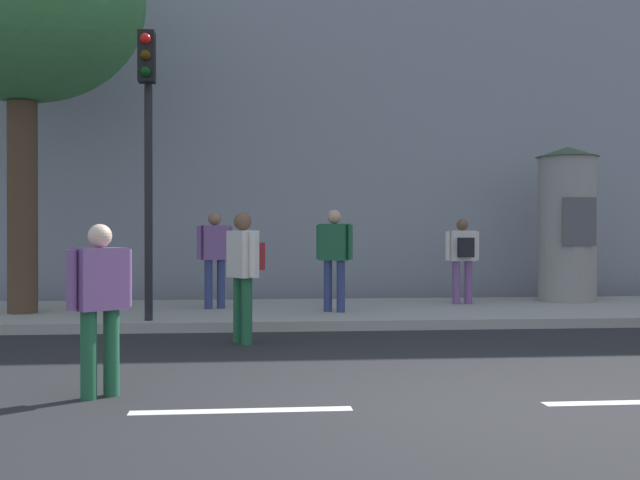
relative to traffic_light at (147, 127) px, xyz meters
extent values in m
plane|color=#232326|center=(3.15, -5.24, -3.02)|extent=(80.00, 80.00, 0.00)
cube|color=#9E9B93|center=(3.15, 1.76, -2.95)|extent=(36.00, 4.00, 0.15)
cube|color=silver|center=(1.43, -5.24, -3.02)|extent=(1.80, 0.16, 0.01)
cube|color=gray|center=(3.15, 6.76, 2.73)|extent=(36.00, 5.00, 11.49)
cylinder|color=black|center=(0.00, 0.11, -1.11)|extent=(0.12, 0.12, 3.51)
cube|color=black|center=(0.00, -0.07, 1.02)|extent=(0.24, 0.24, 0.75)
sphere|color=red|center=(0.00, -0.20, 1.25)|extent=(0.16, 0.16, 0.16)
sphere|color=#3C2906|center=(0.00, -0.20, 1.01)|extent=(0.16, 0.16, 0.16)
sphere|color=#07330F|center=(0.00, -0.20, 0.77)|extent=(0.16, 0.16, 0.16)
cylinder|color=gray|center=(7.61, 2.74, -1.48)|extent=(1.08, 1.08, 2.78)
cone|color=#334C33|center=(7.61, 2.74, 0.01)|extent=(1.19, 1.19, 0.20)
cube|color=#4C4C51|center=(7.61, 2.19, -1.34)|extent=(0.65, 0.02, 0.90)
cylinder|color=#4C3826|center=(-2.19, 1.38, -1.15)|extent=(0.48, 0.48, 3.45)
cylinder|color=#1E5938|center=(1.46, -1.50, -2.59)|extent=(0.14, 0.14, 0.87)
cylinder|color=#1E5938|center=(1.35, -1.28, -2.59)|extent=(0.14, 0.14, 0.87)
cube|color=silver|center=(1.41, -1.39, -1.84)|extent=(0.43, 0.54, 0.62)
cylinder|color=silver|center=(1.54, -1.65, -1.84)|extent=(0.09, 0.09, 0.58)
cylinder|color=silver|center=(1.28, -1.14, -1.84)|extent=(0.09, 0.09, 0.58)
sphere|color=brown|center=(1.41, -1.39, -1.42)|extent=(0.24, 0.24, 0.24)
cube|color=maroon|center=(1.57, -1.31, -1.87)|extent=(0.27, 0.32, 0.36)
cylinder|color=#1E5938|center=(0.11, -4.67, -2.64)|extent=(0.14, 0.14, 0.77)
cylinder|color=#1E5938|center=(0.28, -4.54, -2.64)|extent=(0.14, 0.14, 0.77)
cube|color=#724C84|center=(0.19, -4.60, -1.98)|extent=(0.49, 0.45, 0.54)
cylinder|color=#724C84|center=(-0.01, -4.77, -1.98)|extent=(0.09, 0.09, 0.52)
cylinder|color=#724C84|center=(0.40, -4.44, -1.98)|extent=(0.09, 0.09, 0.52)
sphere|color=beige|center=(0.19, -4.60, -1.60)|extent=(0.21, 0.21, 0.21)
cylinder|color=navy|center=(3.00, 1.05, -2.44)|extent=(0.14, 0.14, 0.86)
cylinder|color=navy|center=(2.80, 1.18, -2.44)|extent=(0.14, 0.14, 0.86)
cube|color=#1E5938|center=(2.90, 1.12, -1.71)|extent=(0.53, 0.45, 0.61)
cylinder|color=#1E5938|center=(3.14, 0.97, -1.71)|extent=(0.09, 0.09, 0.58)
cylinder|color=#1E5938|center=(2.66, 1.26, -1.71)|extent=(0.09, 0.09, 0.58)
sphere|color=tan|center=(2.90, 1.12, -1.29)|extent=(0.23, 0.23, 0.23)
cylinder|color=#724C84|center=(5.54, 2.37, -2.47)|extent=(0.14, 0.14, 0.80)
cylinder|color=#724C84|center=(5.31, 2.35, -2.47)|extent=(0.14, 0.14, 0.80)
cube|color=silver|center=(5.43, 2.36, -1.79)|extent=(0.48, 0.27, 0.56)
cylinder|color=silver|center=(5.70, 2.38, -1.79)|extent=(0.09, 0.09, 0.54)
cylinder|color=silver|center=(5.15, 2.34, -1.79)|extent=(0.09, 0.09, 0.54)
sphere|color=brown|center=(5.43, 2.36, -1.40)|extent=(0.22, 0.22, 0.22)
cube|color=black|center=(5.44, 2.18, -1.82)|extent=(0.29, 0.18, 0.36)
cylinder|color=navy|center=(1.00, 1.91, -2.45)|extent=(0.14, 0.14, 0.85)
cylinder|color=navy|center=(0.79, 1.83, -2.45)|extent=(0.14, 0.14, 0.85)
cube|color=#724C84|center=(0.90, 1.87, -1.73)|extent=(0.51, 0.38, 0.60)
cylinder|color=#724C84|center=(1.15, 1.97, -1.73)|extent=(0.09, 0.09, 0.57)
cylinder|color=#724C84|center=(0.65, 1.78, -1.73)|extent=(0.09, 0.09, 0.57)
sphere|color=#8C664C|center=(0.90, 1.87, -1.31)|extent=(0.23, 0.23, 0.23)
camera|label=1|loc=(1.49, -11.41, -1.60)|focal=42.72mm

